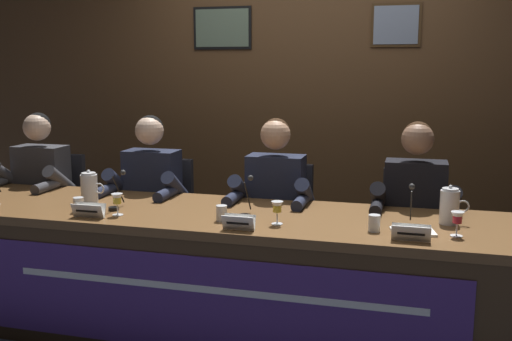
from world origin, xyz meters
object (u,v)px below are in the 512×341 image
at_px(nameplate_left, 89,210).
at_px(panelist_center, 273,201).
at_px(panelist_far_left, 35,187).
at_px(document_stack_right, 413,232).
at_px(microphone_center, 247,203).
at_px(nameplate_right, 411,233).
at_px(conference_table, 249,257).
at_px(water_cup_left, 79,206).
at_px(water_cup_right, 374,224).
at_px(chair_far_left, 54,218).
at_px(chair_left, 161,226).
at_px(nameplate_center, 238,222).
at_px(chair_right, 412,245).
at_px(panelist_right, 414,210).
at_px(water_pitcher_right_side, 450,206).
at_px(juice_glass_center, 277,208).
at_px(microphone_left, 117,196).
at_px(chair_center, 280,235).
at_px(juice_glass_left, 117,200).
at_px(panelist_left, 147,193).
at_px(water_cup_center, 222,214).
at_px(microphone_right, 411,214).
at_px(water_pitcher_left_side, 89,189).
at_px(juice_glass_right, 457,219).

relative_size(nameplate_left, panelist_center, 0.15).
xyz_separation_m(panelist_far_left, document_stack_right, (2.58, -0.56, 0.02)).
bearing_deg(microphone_center, nameplate_right, -15.88).
height_order(microphone_center, nameplate_right, microphone_center).
relative_size(conference_table, panelist_far_left, 3.73).
height_order(water_cup_left, water_cup_right, same).
height_order(chair_far_left, chair_left, same).
xyz_separation_m(nameplate_center, chair_right, (0.87, 0.94, -0.33)).
bearing_deg(panelist_right, nameplate_right, -91.17).
distance_m(panelist_far_left, water_pitcher_right_side, 2.78).
relative_size(juice_glass_center, panelist_right, 0.10).
bearing_deg(nameplate_center, panelist_far_left, 156.60).
relative_size(microphone_left, chair_right, 0.24).
xyz_separation_m(microphone_left, chair_center, (0.82, 0.69, -0.37)).
bearing_deg(conference_table, juice_glass_left, -172.08).
height_order(chair_far_left, panelist_left, panelist_left).
bearing_deg(nameplate_left, conference_table, 12.29).
bearing_deg(juice_glass_center, chair_far_left, 157.45).
xyz_separation_m(water_cup_center, microphone_right, (0.98, 0.13, 0.04)).
bearing_deg(conference_table, microphone_center, 117.18).
bearing_deg(nameplate_left, microphone_center, 17.33).
bearing_deg(nameplate_center, juice_glass_left, 171.35).
relative_size(conference_table, document_stack_right, 19.52).
bearing_deg(panelist_center, nameplate_right, -40.02).
height_order(microphone_left, water_cup_right, microphone_left).
relative_size(nameplate_left, nameplate_center, 1.12).
xyz_separation_m(panelist_left, water_cup_right, (1.53, -0.59, 0.05)).
bearing_deg(panelist_right, document_stack_right, -90.54).
relative_size(juice_glass_left, nameplate_center, 0.74).
height_order(nameplate_left, water_pitcher_left_side, water_pitcher_left_side).
distance_m(nameplate_left, juice_glass_left, 0.16).
relative_size(chair_far_left, panelist_center, 0.74).
bearing_deg(chair_left, microphone_right, -21.39).
xyz_separation_m(water_cup_left, water_cup_right, (1.66, 0.04, 0.00)).
bearing_deg(chair_left, water_cup_center, -47.74).
relative_size(conference_table, microphone_center, 21.32).
bearing_deg(water_cup_center, nameplate_left, -170.30).
bearing_deg(juice_glass_center, panelist_far_left, 162.81).
relative_size(panelist_far_left, juice_glass_center, 9.98).
relative_size(chair_far_left, water_pitcher_right_side, 4.33).
xyz_separation_m(conference_table, chair_left, (-0.86, 0.73, -0.08)).
distance_m(panelist_far_left, nameplate_center, 1.87).
bearing_deg(panelist_far_left, juice_glass_left, -32.72).
bearing_deg(chair_far_left, chair_center, 0.00).
relative_size(chair_left, chair_right, 1.00).
distance_m(juice_glass_center, water_pitcher_right_side, 0.91).
height_order(chair_center, microphone_center, microphone_center).
height_order(microphone_left, water_pitcher_left_side, microphone_left).
relative_size(microphone_left, juice_glass_right, 1.74).
height_order(water_cup_left, nameplate_center, water_cup_left).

